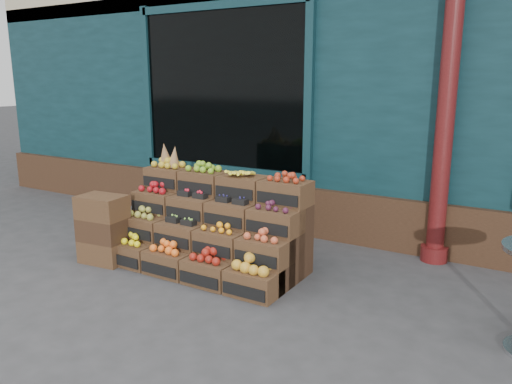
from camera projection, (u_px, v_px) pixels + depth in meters
The scene contains 5 objects.
ground at pixel (234, 309), 4.21m from camera, with size 60.00×60.00×0.00m, color #39393B.
shop_facade at pixel (409, 46), 7.94m from camera, with size 12.00×6.24×4.80m.
crate_display at pixel (212, 231), 5.09m from camera, with size 1.93×0.94×1.21m.
spare_crates at pixel (103, 229), 5.21m from camera, with size 0.51×0.38×0.72m.
shopkeeper at pixel (238, 134), 7.24m from camera, with size 0.81×0.53×2.21m, color #154B16.
Camera 1 is at (2.16, -3.23, 1.90)m, focal length 35.00 mm.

